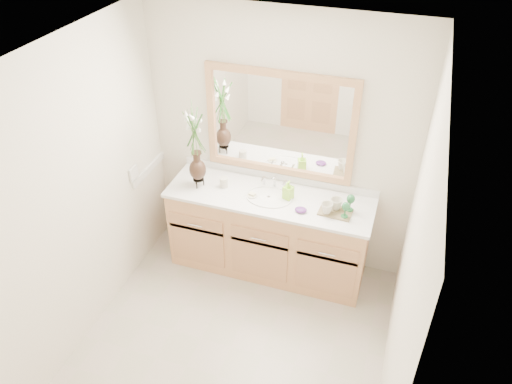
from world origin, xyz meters
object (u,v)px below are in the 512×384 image
(tumbler, at_px, (224,182))
(tray, at_px, (335,212))
(soap_bottle, at_px, (288,191))
(flower_vase, at_px, (195,138))

(tumbler, relative_size, tray, 0.34)
(soap_bottle, relative_size, tray, 0.57)
(flower_vase, height_order, soap_bottle, flower_vase)
(soap_bottle, height_order, tray, soap_bottle)
(tumbler, distance_m, tray, 1.03)
(flower_vase, relative_size, soap_bottle, 4.67)
(tumbler, bearing_deg, flower_vase, -164.94)
(flower_vase, xyz_separation_m, soap_bottle, (0.82, 0.07, -0.42))
(flower_vase, height_order, tumbler, flower_vase)
(soap_bottle, xyz_separation_m, tray, (0.43, -0.08, -0.07))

